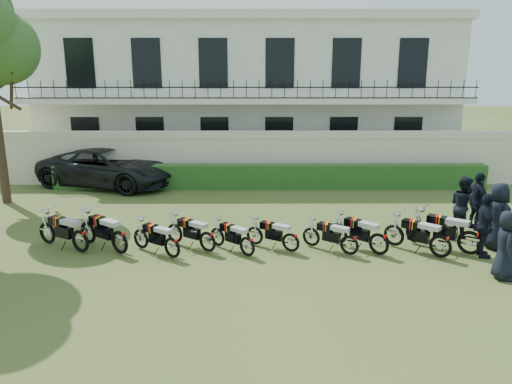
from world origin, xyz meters
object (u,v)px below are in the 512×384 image
at_px(motorcycle_4, 247,242).
at_px(officer_4, 463,206).
at_px(motorcycle_5, 291,238).
at_px(motorcycle_8, 441,241).
at_px(motorcycle_9, 471,237).
at_px(officer_3, 497,216).
at_px(officer_0, 506,245).
at_px(motorcycle_3, 207,237).
at_px(motorcycle_0, 80,236).
at_px(motorcycle_2, 172,243).
at_px(suv, 108,167).
at_px(motorcycle_6, 350,240).
at_px(motorcycle_7, 379,239).
at_px(officer_5, 478,201).
at_px(motorcycle_1, 119,237).
at_px(officer_2, 485,226).

distance_m(motorcycle_4, officer_4, 6.74).
distance_m(motorcycle_5, motorcycle_8, 4.00).
distance_m(motorcycle_9, officer_3, 1.17).
relative_size(motorcycle_5, officer_0, 0.87).
bearing_deg(motorcycle_3, motorcycle_0, 125.93).
xyz_separation_m(motorcycle_2, motorcycle_5, (3.20, 0.44, -0.03)).
bearing_deg(suv, officer_0, -109.72).
height_order(motorcycle_5, motorcycle_6, motorcycle_6).
height_order(motorcycle_4, officer_4, officer_4).
relative_size(motorcycle_0, officer_4, 0.97).
relative_size(motorcycle_2, officer_3, 0.79).
xyz_separation_m(motorcycle_7, motorcycle_9, (2.47, -0.01, 0.05)).
height_order(motorcycle_8, officer_5, officer_5).
distance_m(motorcycle_1, motorcycle_4, 3.49).
height_order(motorcycle_0, motorcycle_3, motorcycle_0).
bearing_deg(officer_2, motorcycle_8, 102.84).
distance_m(suv, officer_2, 14.83).
bearing_deg(motorcycle_1, motorcycle_2, -64.95).
height_order(motorcycle_4, motorcycle_9, motorcycle_9).
distance_m(motorcycle_4, suv, 10.14).
bearing_deg(officer_0, motorcycle_2, 98.14).
xyz_separation_m(motorcycle_3, officer_3, (8.08, 0.32, 0.49)).
bearing_deg(motorcycle_9, motorcycle_6, 126.95).
bearing_deg(motorcycle_0, officer_4, -52.04).
height_order(motorcycle_5, motorcycle_7, motorcycle_7).
bearing_deg(motorcycle_2, motorcycle_7, -51.90).
distance_m(motorcycle_7, motorcycle_9, 2.47).
bearing_deg(officer_5, motorcycle_4, 98.49).
distance_m(motorcycle_7, suv, 12.55).
bearing_deg(motorcycle_4, motorcycle_6, -45.72).
bearing_deg(motorcycle_8, motorcycle_2, 131.82).
bearing_deg(motorcycle_2, officer_0, -62.88).
xyz_separation_m(officer_0, officer_2, (0.11, 1.40, 0.03)).
relative_size(motorcycle_7, officer_2, 0.83).
distance_m(motorcycle_8, officer_5, 3.15).
distance_m(motorcycle_0, motorcycle_7, 8.17).
relative_size(motorcycle_0, motorcycle_4, 1.36).
relative_size(officer_2, officer_5, 0.96).
height_order(officer_2, officer_5, officer_5).
distance_m(motorcycle_3, motorcycle_7, 4.68).
bearing_deg(officer_3, suv, 50.37).
xyz_separation_m(motorcycle_9, suv, (-12.07, 8.07, 0.27)).
relative_size(officer_0, officer_5, 0.93).
xyz_separation_m(suv, officer_3, (13.01, -7.51, 0.14)).
bearing_deg(officer_5, motorcycle_6, 107.49).
relative_size(motorcycle_7, motorcycle_8, 0.96).
bearing_deg(suv, motorcycle_1, -144.03).
xyz_separation_m(motorcycle_0, motorcycle_5, (5.79, 0.02, -0.08)).
bearing_deg(motorcycle_2, officer_3, -49.15).
xyz_separation_m(motorcycle_2, officer_2, (8.35, 0.10, 0.43)).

